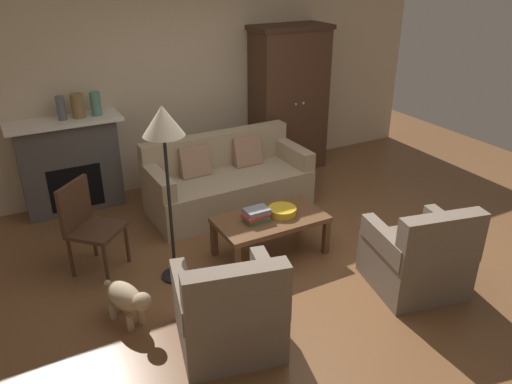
{
  "coord_description": "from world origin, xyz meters",
  "views": [
    {
      "loc": [
        -2.25,
        -3.55,
        2.8
      ],
      "look_at": [
        0.03,
        0.63,
        0.55
      ],
      "focal_mm": 35.32,
      "sensor_mm": 36.0,
      "label": 1
    }
  ],
  "objects_px": {
    "mantel_vase_bronze": "(78,106)",
    "armchair_near_right": "(418,258)",
    "armoire": "(289,99)",
    "coffee_table": "(270,222)",
    "couch": "(227,182)",
    "floor_lamp": "(164,132)",
    "mantel_vase_slate": "(61,108)",
    "book_stack": "(256,215)",
    "fireplace": "(70,165)",
    "side_chair_wooden": "(87,221)",
    "dog": "(127,298)",
    "fruit_bowl": "(282,211)",
    "armchair_near_left": "(229,313)",
    "mantel_vase_jade": "(96,104)"
  },
  "relations": [
    {
      "from": "dog",
      "to": "mantel_vase_bronze",
      "type": "bearing_deg",
      "value": 85.08
    },
    {
      "from": "mantel_vase_slate",
      "to": "armchair_near_right",
      "type": "relative_size",
      "value": 0.3
    },
    {
      "from": "mantel_vase_slate",
      "to": "couch",
      "type": "bearing_deg",
      "value": -26.48
    },
    {
      "from": "fruit_bowl",
      "to": "armchair_near_left",
      "type": "xyz_separation_m",
      "value": [
        -1.09,
        -1.02,
        -0.14
      ]
    },
    {
      "from": "fireplace",
      "to": "coffee_table",
      "type": "distance_m",
      "value": 2.55
    },
    {
      "from": "mantel_vase_slate",
      "to": "dog",
      "type": "height_order",
      "value": "mantel_vase_slate"
    },
    {
      "from": "couch",
      "to": "armchair_near_left",
      "type": "bearing_deg",
      "value": -115.16
    },
    {
      "from": "fruit_bowl",
      "to": "armchair_near_right",
      "type": "bearing_deg",
      "value": -56.99
    },
    {
      "from": "mantel_vase_bronze",
      "to": "mantel_vase_slate",
      "type": "bearing_deg",
      "value": 180.0
    },
    {
      "from": "fruit_bowl",
      "to": "mantel_vase_bronze",
      "type": "xyz_separation_m",
      "value": [
        -1.51,
        2.0,
        0.8
      ]
    },
    {
      "from": "fireplace",
      "to": "mantel_vase_jade",
      "type": "bearing_deg",
      "value": -2.7
    },
    {
      "from": "coffee_table",
      "to": "dog",
      "type": "height_order",
      "value": "coffee_table"
    },
    {
      "from": "couch",
      "to": "dog",
      "type": "height_order",
      "value": "couch"
    },
    {
      "from": "book_stack",
      "to": "mantel_vase_bronze",
      "type": "bearing_deg",
      "value": 121.45
    },
    {
      "from": "book_stack",
      "to": "mantel_vase_bronze",
      "type": "height_order",
      "value": "mantel_vase_bronze"
    },
    {
      "from": "mantel_vase_bronze",
      "to": "armchair_near_right",
      "type": "height_order",
      "value": "mantel_vase_bronze"
    },
    {
      "from": "couch",
      "to": "side_chair_wooden",
      "type": "xyz_separation_m",
      "value": [
        -1.74,
        -0.57,
        0.19
      ]
    },
    {
      "from": "book_stack",
      "to": "dog",
      "type": "height_order",
      "value": "book_stack"
    },
    {
      "from": "armoire",
      "to": "coffee_table",
      "type": "relative_size",
      "value": 1.8
    },
    {
      "from": "mantel_vase_slate",
      "to": "mantel_vase_bronze",
      "type": "bearing_deg",
      "value": 0.0
    },
    {
      "from": "dog",
      "to": "armoire",
      "type": "bearing_deg",
      "value": 37.77
    },
    {
      "from": "mantel_vase_slate",
      "to": "armoire",
      "type": "bearing_deg",
      "value": -1.17
    },
    {
      "from": "armchair_near_left",
      "to": "fireplace",
      "type": "bearing_deg",
      "value": 101.13
    },
    {
      "from": "mantel_vase_bronze",
      "to": "armchair_near_right",
      "type": "bearing_deg",
      "value": -54.38
    },
    {
      "from": "fireplace",
      "to": "book_stack",
      "type": "bearing_deg",
      "value": -55.16
    },
    {
      "from": "mantel_vase_bronze",
      "to": "dog",
      "type": "bearing_deg",
      "value": -94.92
    },
    {
      "from": "fireplace",
      "to": "armchair_near_right",
      "type": "distance_m",
      "value": 4.0
    },
    {
      "from": "fruit_bowl",
      "to": "book_stack",
      "type": "relative_size",
      "value": 1.08
    },
    {
      "from": "armoire",
      "to": "coffee_table",
      "type": "height_order",
      "value": "armoire"
    },
    {
      "from": "mantel_vase_jade",
      "to": "armchair_near_right",
      "type": "relative_size",
      "value": 0.29
    },
    {
      "from": "fireplace",
      "to": "armoire",
      "type": "bearing_deg",
      "value": -1.51
    },
    {
      "from": "mantel_vase_slate",
      "to": "side_chair_wooden",
      "type": "relative_size",
      "value": 0.3
    },
    {
      "from": "mantel_vase_bronze",
      "to": "mantel_vase_jade",
      "type": "height_order",
      "value": "mantel_vase_bronze"
    },
    {
      "from": "coffee_table",
      "to": "armoire",
      "type": "bearing_deg",
      "value": 54.15
    },
    {
      "from": "fruit_bowl",
      "to": "floor_lamp",
      "type": "distance_m",
      "value": 1.52
    },
    {
      "from": "side_chair_wooden",
      "to": "fireplace",
      "type": "bearing_deg",
      "value": 85.72
    },
    {
      "from": "fruit_bowl",
      "to": "dog",
      "type": "height_order",
      "value": "fruit_bowl"
    },
    {
      "from": "mantel_vase_jade",
      "to": "dog",
      "type": "xyz_separation_m",
      "value": [
        -0.4,
        -2.36,
        -1.01
      ]
    },
    {
      "from": "mantel_vase_jade",
      "to": "armchair_near_right",
      "type": "distance_m",
      "value": 3.87
    },
    {
      "from": "couch",
      "to": "dog",
      "type": "bearing_deg",
      "value": -136.92
    },
    {
      "from": "couch",
      "to": "book_stack",
      "type": "relative_size",
      "value": 7.29
    },
    {
      "from": "couch",
      "to": "floor_lamp",
      "type": "xyz_separation_m",
      "value": [
        -1.09,
        -1.11,
        1.14
      ]
    },
    {
      "from": "dog",
      "to": "armchair_near_right",
      "type": "bearing_deg",
      "value": -17.62
    },
    {
      "from": "book_stack",
      "to": "mantel_vase_bronze",
      "type": "distance_m",
      "value": 2.45
    },
    {
      "from": "floor_lamp",
      "to": "fruit_bowl",
      "type": "bearing_deg",
      "value": -3.72
    },
    {
      "from": "side_chair_wooden",
      "to": "floor_lamp",
      "type": "distance_m",
      "value": 1.26
    },
    {
      "from": "coffee_table",
      "to": "mantel_vase_jade",
      "type": "bearing_deg",
      "value": 120.38
    },
    {
      "from": "mantel_vase_slate",
      "to": "fruit_bowl",
      "type": "bearing_deg",
      "value": -49.81
    },
    {
      "from": "fireplace",
      "to": "fruit_bowl",
      "type": "distance_m",
      "value": 2.63
    },
    {
      "from": "couch",
      "to": "fruit_bowl",
      "type": "bearing_deg",
      "value": -87.42
    }
  ]
}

